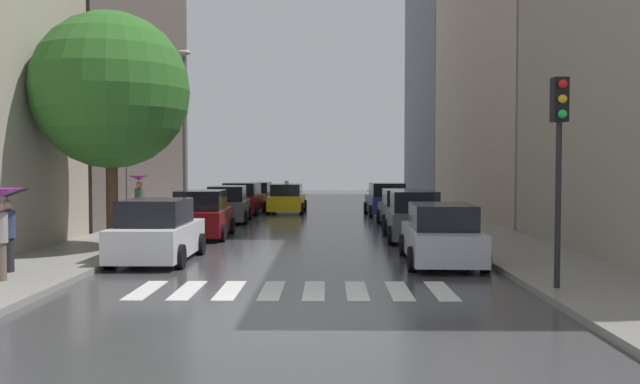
% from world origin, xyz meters
% --- Properties ---
extents(ground_plane, '(28.00, 72.00, 0.04)m').
position_xyz_m(ground_plane, '(0.00, 24.00, -0.02)').
color(ground_plane, '#3C3C3F').
extents(sidewalk_left, '(3.00, 72.00, 0.15)m').
position_xyz_m(sidewalk_left, '(-6.50, 24.00, 0.07)').
color(sidewalk_left, gray).
rests_on(sidewalk_left, ground).
extents(sidewalk_right, '(3.00, 72.00, 0.15)m').
position_xyz_m(sidewalk_right, '(6.50, 24.00, 0.07)').
color(sidewalk_right, gray).
rests_on(sidewalk_right, ground).
extents(crosswalk_stripes, '(6.75, 2.20, 0.01)m').
position_xyz_m(crosswalk_stripes, '(0.00, 2.68, 0.01)').
color(crosswalk_stripes, silver).
rests_on(crosswalk_stripes, ground).
extents(building_left_mid, '(6.00, 16.83, 20.88)m').
position_xyz_m(building_left_mid, '(-11.00, 21.56, 10.44)').
color(building_left_mid, '#564C47').
rests_on(building_left_mid, ground).
extents(building_right_mid, '(6.00, 19.09, 21.10)m').
position_xyz_m(building_right_mid, '(11.00, 24.04, 10.55)').
color(building_right_mid, '#B2A38C').
rests_on(building_right_mid, ground).
extents(building_right_far, '(6.00, 17.71, 22.01)m').
position_xyz_m(building_right_far, '(11.00, 42.65, 11.01)').
color(building_right_far, slate).
rests_on(building_right_far, ground).
extents(parked_car_left_nearest, '(2.07, 4.13, 1.74)m').
position_xyz_m(parked_car_left_nearest, '(-3.99, 6.92, 0.81)').
color(parked_car_left_nearest, silver).
rests_on(parked_car_left_nearest, ground).
extents(parked_car_left_second, '(2.13, 4.10, 1.76)m').
position_xyz_m(parked_car_left_second, '(-3.90, 12.98, 0.81)').
color(parked_car_left_second, maroon).
rests_on(parked_car_left_second, ground).
extents(parked_car_left_third, '(2.18, 4.39, 1.71)m').
position_xyz_m(parked_car_left_third, '(-3.94, 19.62, 0.80)').
color(parked_car_left_third, '#474C51').
rests_on(parked_car_left_third, ground).
extents(parked_car_left_fourth, '(2.30, 4.81, 1.73)m').
position_xyz_m(parked_car_left_fourth, '(-3.92, 24.92, 0.81)').
color(parked_car_left_fourth, maroon).
rests_on(parked_car_left_fourth, ground).
extents(parked_car_left_fifth, '(2.23, 4.31, 1.61)m').
position_xyz_m(parked_car_left_fifth, '(-3.74, 30.64, 0.75)').
color(parked_car_left_fifth, black).
rests_on(parked_car_left_fifth, ground).
extents(parked_car_right_nearest, '(2.15, 4.50, 1.63)m').
position_xyz_m(parked_car_right_nearest, '(3.81, 6.60, 0.76)').
color(parked_car_right_nearest, '#B2B7BF').
rests_on(parked_car_right_nearest, ground).
extents(parked_car_right_second, '(2.09, 4.32, 1.77)m').
position_xyz_m(parked_car_right_second, '(3.79, 12.21, 0.82)').
color(parked_car_right_second, '#474C51').
rests_on(parked_car_right_second, ground).
extents(parked_car_right_third, '(2.01, 4.71, 1.63)m').
position_xyz_m(parked_car_right_third, '(3.99, 17.53, 0.76)').
color(parked_car_right_third, black).
rests_on(parked_car_right_third, ground).
extents(parked_car_right_fourth, '(2.26, 4.08, 1.74)m').
position_xyz_m(parked_car_right_fourth, '(3.88, 24.00, 0.81)').
color(parked_car_right_fourth, navy).
rests_on(parked_car_right_fourth, ground).
extents(taxi_midroad, '(2.14, 4.64, 1.81)m').
position_xyz_m(taxi_midroad, '(-1.57, 26.22, 0.76)').
color(taxi_midroad, yellow).
rests_on(taxi_midroad, ground).
extents(pedestrian_foreground, '(1.09, 1.09, 1.97)m').
position_xyz_m(pedestrian_foreground, '(-6.82, 4.18, 1.62)').
color(pedestrian_foreground, black).
rests_on(pedestrian_foreground, sidewalk_left).
extents(pedestrian_by_kerb, '(0.92, 0.92, 2.11)m').
position_xyz_m(pedestrian_by_kerb, '(-7.03, 15.86, 1.63)').
color(pedestrian_by_kerb, black).
rests_on(pedestrian_by_kerb, sidewalk_left).
extents(street_tree_left, '(4.76, 4.76, 7.18)m').
position_xyz_m(street_tree_left, '(-5.87, 8.90, 4.94)').
color(street_tree_left, '#513823').
rests_on(street_tree_left, sidewalk_left).
extents(traffic_light_right_corner, '(0.30, 0.42, 4.30)m').
position_xyz_m(traffic_light_right_corner, '(5.45, 2.26, 3.29)').
color(traffic_light_right_corner, black).
rests_on(traffic_light_right_corner, sidewalk_right).
extents(lamp_post_left, '(0.60, 0.28, 7.56)m').
position_xyz_m(lamp_post_left, '(-5.55, 17.75, 4.47)').
color(lamp_post_left, '#595B60').
rests_on(lamp_post_left, sidewalk_left).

